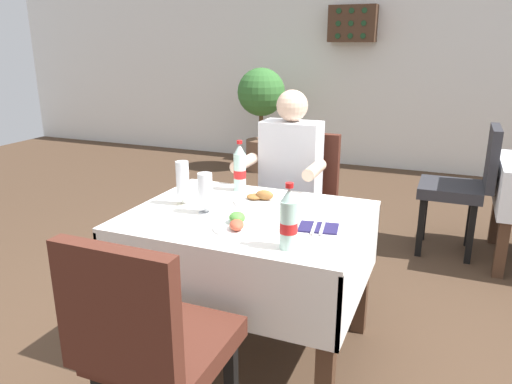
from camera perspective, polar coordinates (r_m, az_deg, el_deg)
The scene contains 16 objects.
ground_plane at distance 2.58m, azimuth -3.90°, elevation -19.14°, with size 11.00×11.00×0.00m, color #473323.
back_wall at distance 6.29m, azimuth 14.32°, elevation 15.92°, with size 11.00×0.12×2.89m, color white.
main_dining_table at distance 2.38m, azimuth -0.92°, elevation -6.44°, with size 1.12×0.88×0.74m.
chair_far_diner_seat at distance 3.12m, azimuth 5.12°, elevation -1.04°, with size 0.44×0.50×0.97m.
chair_near_camera_side at distance 1.75m, azimuth -12.21°, elevation -16.96°, with size 0.44×0.50×0.97m.
seated_diner_far at distance 2.99m, azimuth 3.74°, elevation 1.31°, with size 0.50×0.46×1.26m.
plate_near_camera at distance 2.14m, azimuth -2.15°, elevation -3.79°, with size 0.23×0.23×0.06m.
plate_far_diner at distance 2.48m, azimuth 0.42°, elevation -0.85°, with size 0.26×0.26×0.06m.
beer_glass_left at distance 2.44m, azimuth -8.62°, elevation 1.12°, with size 0.07×0.07×0.22m.
beer_glass_middle at distance 2.31m, azimuth -5.99°, elevation 0.03°, with size 0.07×0.07×0.20m.
cola_bottle_primary at distance 2.65m, azimuth -1.92°, elevation 2.75°, with size 0.07×0.07×0.28m.
cola_bottle_secondary at distance 1.90m, azimuth 3.87°, elevation -3.34°, with size 0.07×0.07×0.27m.
napkin_cutlery_set at distance 2.16m, azimuth 7.37°, elevation -4.14°, with size 0.19×0.20×0.01m.
background_chair_left at distance 3.84m, azimuth 23.33°, elevation 1.07°, with size 0.50×0.44×0.97m.
potted_plant_corner at distance 5.93m, azimuth 0.61°, elevation 10.05°, with size 0.57×0.57×1.24m.
wall_bottle_rack at distance 6.19m, azimuth 11.30°, elevation 18.84°, with size 0.56×0.21×0.42m.
Camera 1 is at (0.94, -1.85, 1.53)m, focal length 34.01 mm.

